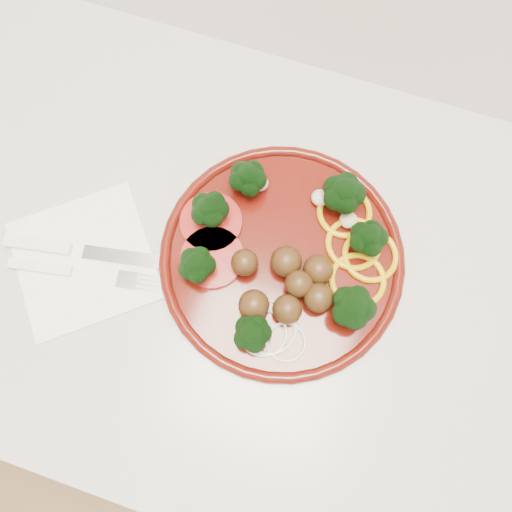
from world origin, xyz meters
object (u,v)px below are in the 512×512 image
(knife, at_px, (66,249))
(plate, at_px, (283,257))
(napkin, at_px, (85,260))
(fork, at_px, (58,270))

(knife, bearing_deg, plate, 5.29)
(plate, distance_m, knife, 0.27)
(napkin, xyz_separation_m, fork, (-0.02, -0.02, 0.01))
(fork, bearing_deg, knife, 83.00)
(napkin, relative_size, knife, 0.77)
(knife, distance_m, fork, 0.03)
(plate, distance_m, napkin, 0.25)
(fork, bearing_deg, napkin, 33.31)
(knife, bearing_deg, fork, -97.00)
(napkin, distance_m, knife, 0.03)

